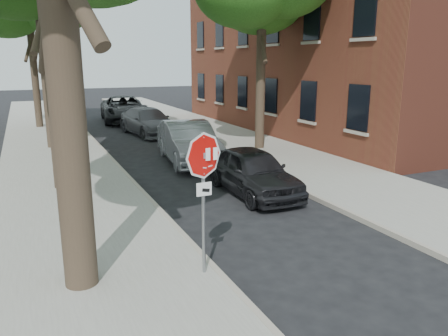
% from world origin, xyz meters
% --- Properties ---
extents(ground, '(120.00, 120.00, 0.00)m').
position_xyz_m(ground, '(0.00, 0.00, 0.00)').
color(ground, black).
rests_on(ground, ground).
extents(sidewalk_left, '(4.00, 55.00, 0.12)m').
position_xyz_m(sidewalk_left, '(-2.50, 12.00, 0.06)').
color(sidewalk_left, gray).
rests_on(sidewalk_left, ground).
extents(sidewalk_right, '(4.00, 55.00, 0.12)m').
position_xyz_m(sidewalk_right, '(6.00, 12.00, 0.06)').
color(sidewalk_right, gray).
rests_on(sidewalk_right, ground).
extents(curb_left, '(0.12, 55.00, 0.13)m').
position_xyz_m(curb_left, '(-0.45, 12.00, 0.07)').
color(curb_left, '#9E9384').
rests_on(curb_left, ground).
extents(curb_right, '(0.12, 55.00, 0.13)m').
position_xyz_m(curb_right, '(3.95, 12.00, 0.07)').
color(curb_right, '#9E9384').
rests_on(curb_right, ground).
extents(stop_sign, '(0.76, 0.34, 2.61)m').
position_xyz_m(stop_sign, '(-0.70, -0.03, 1.95)').
color(stop_sign, gray).
rests_on(stop_sign, sidewalk_left).
extents(car_a, '(1.69, 4.10, 1.39)m').
position_xyz_m(car_a, '(2.60, 4.28, 0.69)').
color(car_a, black).
rests_on(car_a, ground).
extents(car_b, '(2.23, 5.00, 1.60)m').
position_xyz_m(car_b, '(2.30, 9.04, 0.80)').
color(car_b, gray).
rests_on(car_b, ground).
extents(car_c, '(2.61, 5.12, 1.42)m').
position_xyz_m(car_c, '(2.60, 16.19, 0.71)').
color(car_c, '#4B4A4F').
rests_on(car_c, ground).
extents(car_d, '(3.39, 6.24, 1.66)m').
position_xyz_m(car_d, '(2.51, 21.93, 0.83)').
color(car_d, black).
rests_on(car_d, ground).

